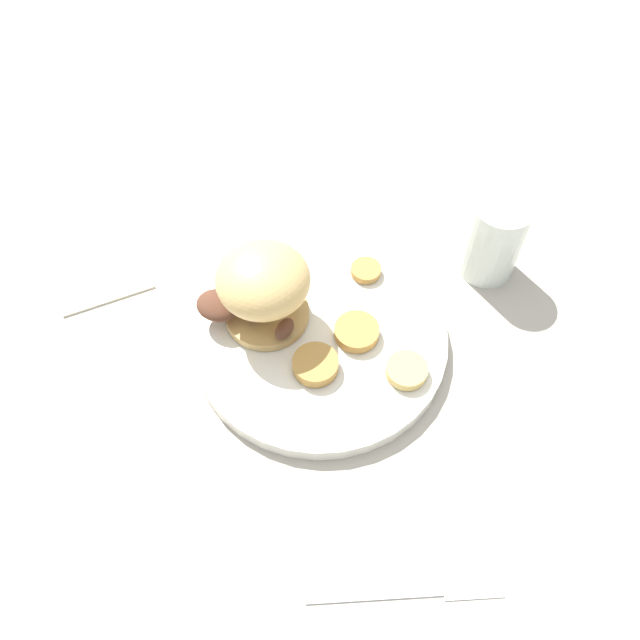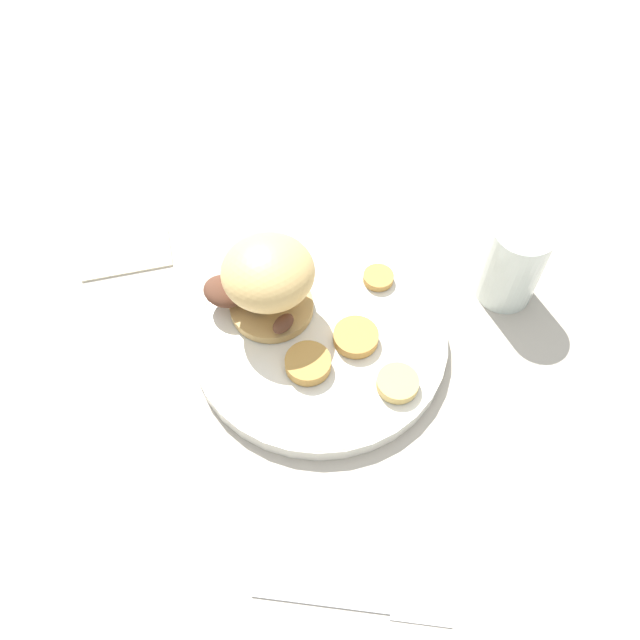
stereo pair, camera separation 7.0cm
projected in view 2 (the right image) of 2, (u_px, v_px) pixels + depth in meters
name	position (u px, v px, depth m)	size (l,w,h in m)	color
ground_plane	(320.00, 342.00, 0.74)	(4.00, 4.00, 0.00)	#B2A899
dinner_plate	(320.00, 337.00, 0.73)	(0.30, 0.30, 0.02)	white
sandwich	(266.00, 279.00, 0.69)	(0.11, 0.14, 0.10)	tan
potato_round_0	(378.00, 278.00, 0.76)	(0.04, 0.04, 0.01)	#BC8942
potato_round_1	(398.00, 383.00, 0.68)	(0.05, 0.05, 0.01)	#DBB766
potato_round_2	(308.00, 363.00, 0.69)	(0.05, 0.05, 0.01)	#BC8942
potato_round_3	(356.00, 337.00, 0.71)	(0.05, 0.05, 0.01)	#BC8942
fork	(355.00, 601.00, 0.58)	(0.04, 0.19, 0.00)	silver
drinking_glass	(513.00, 264.00, 0.74)	(0.07, 0.07, 0.11)	silver
napkin	(126.00, 251.00, 0.81)	(0.11, 0.07, 0.01)	beige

